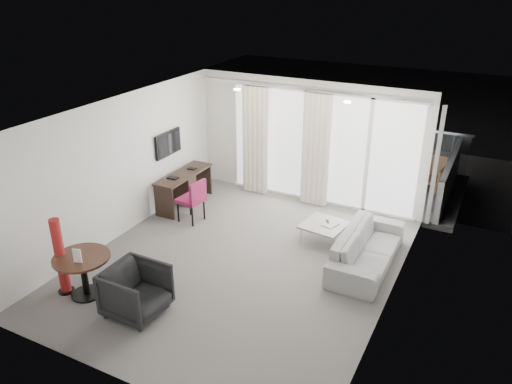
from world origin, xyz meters
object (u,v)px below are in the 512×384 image
at_px(rattan_chair_a, 367,180).
at_px(rattan_chair_b, 431,173).
at_px(desk, 184,189).
at_px(red_lamp, 60,257).
at_px(desk_chair, 191,200).
at_px(round_table, 84,276).
at_px(sofa, 367,249).
at_px(coffee_table, 324,232).
at_px(tub_armchair, 136,291).

distance_m(rattan_chair_a, rattan_chair_b, 1.60).
bearing_deg(desk, red_lamp, -87.60).
relative_size(desk_chair, red_lamp, 0.70).
height_order(desk, desk_chair, desk_chair).
height_order(desk, rattan_chair_a, rattan_chair_a).
bearing_deg(round_table, rattan_chair_a, 63.16).
bearing_deg(sofa, coffee_table, 63.82).
height_order(coffee_table, rattan_chair_b, rattan_chair_b).
height_order(desk_chair, rattan_chair_b, desk_chair).
height_order(tub_armchair, rattan_chair_b, rattan_chair_b).
distance_m(red_lamp, rattan_chair_a, 6.51).
distance_m(tub_armchair, coffee_table, 3.68).
distance_m(desk_chair, round_table, 2.83).
bearing_deg(rattan_chair_b, tub_armchair, -106.06).
bearing_deg(round_table, red_lamp, -166.78).
height_order(round_table, rattan_chair_a, rattan_chair_a).
xyz_separation_m(tub_armchair, sofa, (2.62, 2.80, -0.06)).
bearing_deg(rattan_chair_b, desk, -135.74).
bearing_deg(coffee_table, desk, 177.76).
distance_m(desk, desk_chair, 0.79).
height_order(sofa, rattan_chair_a, rattan_chair_a).
bearing_deg(round_table, desk_chair, 89.05).
relative_size(desk_chair, coffee_table, 1.19).
bearing_deg(sofa, desk_chair, 89.70).
relative_size(desk_chair, rattan_chair_b, 1.17).
relative_size(tub_armchair, sofa, 0.39).
height_order(desk, tub_armchair, tub_armchair).
bearing_deg(rattan_chair_a, desk, -130.38).
bearing_deg(tub_armchair, sofa, -42.74).
bearing_deg(red_lamp, sofa, 36.15).
distance_m(sofa, rattan_chair_b, 3.87).
distance_m(desk, sofa, 4.15).
bearing_deg(round_table, tub_armchair, 0.70).
distance_m(tub_armchair, sofa, 3.84).
height_order(desk_chair, coffee_table, desk_chair).
bearing_deg(desk_chair, round_table, -84.46).
bearing_deg(rattan_chair_b, coffee_table, -103.22).
distance_m(round_table, coffee_table, 4.23).
bearing_deg(red_lamp, rattan_chair_a, 60.73).
xyz_separation_m(round_table, coffee_table, (2.68, 3.27, -0.17)).
distance_m(round_table, rattan_chair_b, 7.78).
distance_m(desk, red_lamp, 3.49).
xyz_separation_m(round_table, rattan_chair_a, (2.83, 5.59, 0.02)).
bearing_deg(sofa, tub_armchair, 136.91).
distance_m(desk, tub_armchair, 3.70).
bearing_deg(rattan_chair_b, round_table, -112.69).
height_order(desk, coffee_table, desk).
xyz_separation_m(sofa, rattan_chair_a, (-0.78, 2.78, 0.06)).
bearing_deg(round_table, rattan_chair_b, 58.84).
bearing_deg(tub_armchair, desk_chair, 18.90).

